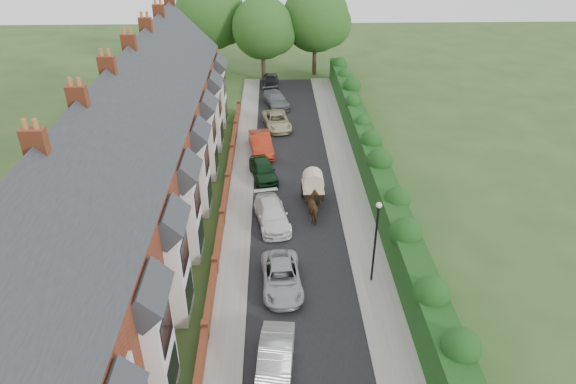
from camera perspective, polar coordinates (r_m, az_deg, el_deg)
name	(u,v)px	position (r m, az deg, el deg)	size (l,w,h in m)	color
ground	(316,336)	(26.10, 3.10, -15.69)	(140.00, 140.00, 0.00)	#2D4C1E
road	(296,214)	(34.61, 0.89, -2.51)	(6.00, 58.00, 0.02)	black
pavement_hedge_side	(356,213)	(34.99, 7.62, -2.32)	(2.20, 58.00, 0.12)	gray
pavement_house_side	(239,215)	(34.64, -5.49, -2.53)	(1.70, 58.00, 0.12)	gray
kerb_hedge_side	(341,213)	(34.84, 5.91, -2.34)	(0.18, 58.00, 0.13)	#979791
kerb_house_side	(251,215)	(34.59, -4.17, -2.51)	(0.18, 58.00, 0.13)	#979791
hedge	(385,193)	(34.53, 10.74, -0.09)	(2.10, 58.00, 2.85)	#123611
terrace_row	(127,165)	(32.73, -17.45, 2.93)	(9.05, 40.50, 11.50)	#983F26
garden_wall_row	(222,218)	(33.68, -7.32, -2.90)	(0.35, 40.35, 1.10)	brown
lamppost	(376,233)	(27.45, 9.76, -4.48)	(0.32, 0.32, 5.16)	black
tree_far_left	(266,29)	(59.60, -2.49, 17.60)	(7.14, 6.80, 9.29)	#332316
tree_far_right	(319,20)	(61.65, 3.44, 18.57)	(7.98, 7.60, 10.31)	#332316
tree_far_back	(214,16)	(62.70, -8.23, 18.81)	(8.40, 8.00, 10.82)	#332316
car_silver_a	(275,360)	(24.09, -1.42, -18.19)	(1.51, 4.33, 1.43)	#9B9CA0
car_silver_b	(282,277)	(28.32, -0.72, -9.47)	(2.12, 4.60, 1.28)	#A3A6AB
car_white	(272,214)	(33.40, -1.81, -2.49)	(1.92, 4.72, 1.37)	white
car_green	(263,170)	(38.73, -2.77, 2.48)	(1.69, 4.19, 1.43)	black
car_red	(261,144)	(42.80, -3.03, 5.39)	(1.64, 4.71, 1.55)	#9F2611
car_beige	(277,121)	(47.59, -1.25, 7.92)	(2.20, 4.76, 1.32)	tan
car_grey	(276,99)	(52.82, -1.36, 10.26)	(1.93, 4.75, 1.38)	slate
car_black	(271,81)	(58.18, -1.91, 12.19)	(1.70, 4.22, 1.44)	black
horse	(315,207)	(33.81, 3.04, -1.72)	(0.93, 2.04, 1.72)	#4D321C
horse_cart	(313,184)	(35.43, 2.79, 0.88)	(1.52, 3.35, 2.42)	black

